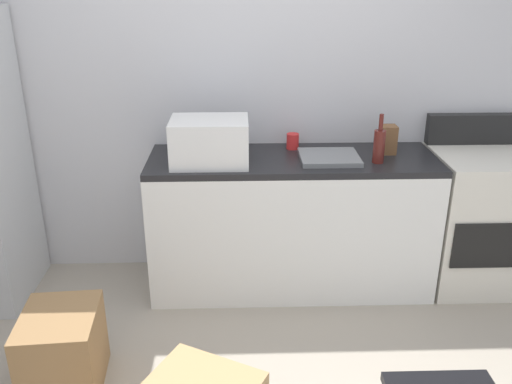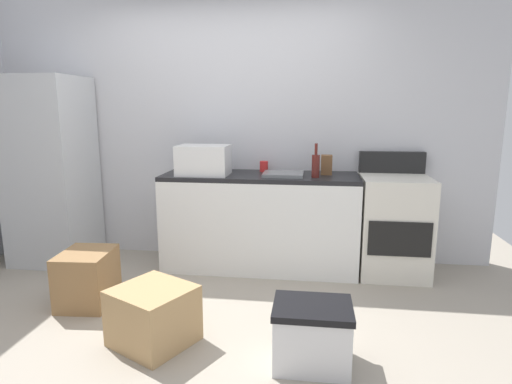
# 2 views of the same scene
# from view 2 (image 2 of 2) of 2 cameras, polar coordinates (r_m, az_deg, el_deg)

# --- Properties ---
(ground_plane) EXTENTS (6.00, 6.00, 0.00)m
(ground_plane) POSITION_cam_2_polar(r_m,az_deg,el_deg) (3.14, -7.98, -17.48)
(ground_plane) COLOR #9E9384
(wall_back) EXTENTS (5.00, 0.10, 2.60)m
(wall_back) POSITION_cam_2_polar(r_m,az_deg,el_deg) (4.27, -2.90, 8.50)
(wall_back) COLOR silver
(wall_back) RESTS_ON ground_plane
(kitchen_counter) EXTENTS (1.80, 0.60, 0.90)m
(kitchen_counter) POSITION_cam_2_polar(r_m,az_deg,el_deg) (4.02, 0.55, -3.96)
(kitchen_counter) COLOR white
(kitchen_counter) RESTS_ON ground_plane
(refrigerator) EXTENTS (0.68, 0.66, 1.80)m
(refrigerator) POSITION_cam_2_polar(r_m,az_deg,el_deg) (4.60, -25.84, 2.55)
(refrigerator) COLOR silver
(refrigerator) RESTS_ON ground_plane
(stove_oven) EXTENTS (0.60, 0.61, 1.10)m
(stove_oven) POSITION_cam_2_polar(r_m,az_deg,el_deg) (4.06, 17.96, -4.13)
(stove_oven) COLOR silver
(stove_oven) RESTS_ON ground_plane
(microwave) EXTENTS (0.46, 0.34, 0.27)m
(microwave) POSITION_cam_2_polar(r_m,az_deg,el_deg) (3.91, -7.05, 4.28)
(microwave) COLOR white
(microwave) RESTS_ON kitchen_counter
(sink_basin) EXTENTS (0.36, 0.32, 0.03)m
(sink_basin) POSITION_cam_2_polar(r_m,az_deg,el_deg) (3.85, 3.70, 2.43)
(sink_basin) COLOR slate
(sink_basin) RESTS_ON kitchen_counter
(wine_bottle) EXTENTS (0.07, 0.07, 0.30)m
(wine_bottle) POSITION_cam_2_polar(r_m,az_deg,el_deg) (3.77, 8.03, 3.61)
(wine_bottle) COLOR #591E19
(wine_bottle) RESTS_ON kitchen_counter
(coffee_mug) EXTENTS (0.08, 0.08, 0.10)m
(coffee_mug) POSITION_cam_2_polar(r_m,az_deg,el_deg) (4.09, 1.07, 3.46)
(coffee_mug) COLOR red
(coffee_mug) RESTS_ON kitchen_counter
(knife_block) EXTENTS (0.10, 0.10, 0.18)m
(knife_block) POSITION_cam_2_polar(r_m,az_deg,el_deg) (3.95, 9.46, 3.62)
(knife_block) COLOR brown
(knife_block) RESTS_ON kitchen_counter
(cardboard_box_large) EXTENTS (0.61, 0.60, 0.37)m
(cardboard_box_large) POSITION_cam_2_polar(r_m,az_deg,el_deg) (2.92, -13.64, -15.84)
(cardboard_box_large) COLOR tan
(cardboard_box_large) RESTS_ON ground_plane
(cardboard_box_medium) EXTENTS (0.40, 0.46, 0.42)m
(cardboard_box_medium) POSITION_cam_2_polar(r_m,az_deg,el_deg) (3.59, -21.74, -10.68)
(cardboard_box_medium) COLOR olive
(cardboard_box_medium) RESTS_ON ground_plane
(storage_bin) EXTENTS (0.46, 0.36, 0.38)m
(storage_bin) POSITION_cam_2_polar(r_m,az_deg,el_deg) (2.65, 7.54, -18.45)
(storage_bin) COLOR silver
(storage_bin) RESTS_ON ground_plane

